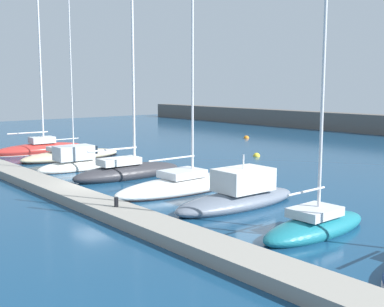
{
  "coord_description": "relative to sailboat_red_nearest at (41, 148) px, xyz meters",
  "views": [
    {
      "loc": [
        25.4,
        -13.7,
        6.21
      ],
      "look_at": [
        2.37,
        5.28,
        2.05
      ],
      "focal_mm": 46.44,
      "sensor_mm": 36.0,
      "label": 1
    }
  ],
  "objects": [
    {
      "name": "dock_bollard",
      "position": [
        23.7,
        -6.24,
        0.29
      ],
      "size": [
        0.2,
        0.2,
        0.44
      ],
      "primitive_type": "cylinder",
      "color": "black",
      "rests_on": "dock_pier"
    },
    {
      "name": "sailboat_teal_seventh",
      "position": [
        31.2,
        -1.07,
        -0.09
      ],
      "size": [
        2.16,
        6.33,
        12.05
      ],
      "rotation": [
        0.0,
        0.0,
        1.59
      ],
      "color": "#19707F",
      "rests_on": "ground_plane"
    },
    {
      "name": "mooring_buoy_orange",
      "position": [
        3.16,
        23.52,
        -0.45
      ],
      "size": [
        0.64,
        0.64,
        0.64
      ],
      "primitive_type": "sphere",
      "color": "orange",
      "rests_on": "ground_plane"
    },
    {
      "name": "motorboat_ivory_third",
      "position": [
        10.38,
        -1.57,
        -0.01
      ],
      "size": [
        2.13,
        6.3,
        3.19
      ],
      "rotation": [
        0.0,
        0.0,
        1.56
      ],
      "color": "silver",
      "rests_on": "ground_plane"
    },
    {
      "name": "sailboat_white_fifth",
      "position": [
        20.79,
        0.17,
        -0.16
      ],
      "size": [
        3.48,
        9.8,
        16.43
      ],
      "rotation": [
        0.0,
        0.0,
        1.6
      ],
      "color": "white",
      "rests_on": "ground_plane"
    },
    {
      "name": "sailboat_charcoal_fourth",
      "position": [
        15.42,
        -0.39,
        0.03
      ],
      "size": [
        2.46,
        8.13,
        13.7
      ],
      "rotation": [
        0.0,
        0.0,
        1.55
      ],
      "color": "#2D2D33",
      "rests_on": "ground_plane"
    },
    {
      "name": "ground_plane",
      "position": [
        18.1,
        -4.25,
        -0.45
      ],
      "size": [
        120.0,
        120.0,
        0.0
      ],
      "primitive_type": "plane",
      "color": "navy"
    },
    {
      "name": "mooring_buoy_yellow",
      "position": [
        14.04,
        13.64,
        -0.45
      ],
      "size": [
        0.61,
        0.61,
        0.61
      ],
      "primitive_type": "sphere",
      "color": "yellow",
      "rests_on": "ground_plane"
    },
    {
      "name": "sailboat_red_nearest",
      "position": [
        0.0,
        0.0,
        0.0
      ],
      "size": [
        2.7,
        8.69,
        13.91
      ],
      "rotation": [
        0.0,
        0.0,
        1.53
      ],
      "color": "#B72D28",
      "rests_on": "ground_plane"
    },
    {
      "name": "dock_pier",
      "position": [
        18.1,
        -6.24,
        -0.19
      ],
      "size": [
        40.83,
        1.86,
        0.51
      ],
      "primitive_type": "cube",
      "color": "gray",
      "rests_on": "ground_plane"
    },
    {
      "name": "motorboat_slate_sixth",
      "position": [
        25.83,
        -0.24,
        0.11
      ],
      "size": [
        2.47,
        7.86,
        2.94
      ],
      "rotation": [
        0.0,
        0.0,
        1.56
      ],
      "color": "slate",
      "rests_on": "ground_plane"
    },
    {
      "name": "sailboat_sand_second",
      "position": [
        5.12,
        0.47,
        -0.15
      ],
      "size": [
        3.11,
        9.03,
        14.51
      ],
      "rotation": [
        0.0,
        0.0,
        1.6
      ],
      "color": "beige",
      "rests_on": "ground_plane"
    }
  ]
}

